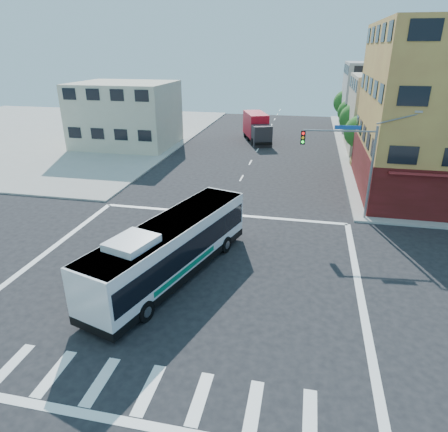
# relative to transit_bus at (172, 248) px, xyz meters

# --- Properties ---
(ground) EXTENTS (120.00, 120.00, 0.00)m
(ground) POSITION_rel_transit_bus_xyz_m (0.74, -0.01, -1.79)
(ground) COLOR black
(ground) RESTS_ON ground
(sidewalk_nw) EXTENTS (50.00, 50.00, 0.15)m
(sidewalk_nw) POSITION_rel_transit_bus_xyz_m (-34.26, 34.99, -1.71)
(sidewalk_nw) COLOR gray
(sidewalk_nw) RESTS_ON ground
(building_east_near) EXTENTS (12.06, 10.06, 9.00)m
(building_east_near) POSITION_rel_transit_bus_xyz_m (17.72, 33.97, 2.72)
(building_east_near) COLOR tan
(building_east_near) RESTS_ON ground
(building_east_far) EXTENTS (12.06, 10.06, 10.00)m
(building_east_far) POSITION_rel_transit_bus_xyz_m (17.71, 47.97, 3.22)
(building_east_far) COLOR #A2A29D
(building_east_far) RESTS_ON ground
(building_west) EXTENTS (12.06, 10.06, 8.00)m
(building_west) POSITION_rel_transit_bus_xyz_m (-16.28, 29.97, 2.22)
(building_west) COLOR beige
(building_west) RESTS_ON ground
(signal_mast_ne) EXTENTS (7.91, 1.13, 8.07)m
(signal_mast_ne) POSITION_rel_transit_bus_xyz_m (9.81, 10.61, 3.20)
(signal_mast_ne) COLOR slate
(signal_mast_ne) RESTS_ON ground
(street_tree_a) EXTENTS (3.60, 3.60, 5.53)m
(street_tree_a) POSITION_rel_transit_bus_xyz_m (12.64, 27.92, 1.80)
(street_tree_a) COLOR #3C2516
(street_tree_a) RESTS_ON ground
(street_tree_b) EXTENTS (3.80, 3.80, 5.79)m
(street_tree_b) POSITION_rel_transit_bus_xyz_m (12.64, 35.92, 1.97)
(street_tree_b) COLOR #3C2516
(street_tree_b) RESTS_ON ground
(street_tree_c) EXTENTS (3.40, 3.40, 5.29)m
(street_tree_c) POSITION_rel_transit_bus_xyz_m (12.64, 43.92, 1.67)
(street_tree_c) COLOR #3C2516
(street_tree_c) RESTS_ON ground
(street_tree_d) EXTENTS (4.00, 4.00, 6.03)m
(street_tree_d) POSITION_rel_transit_bus_xyz_m (12.64, 51.92, 2.09)
(street_tree_d) COLOR #3C2516
(street_tree_d) RESTS_ON ground
(transit_bus) EXTENTS (6.10, 12.56, 3.65)m
(transit_bus) POSITION_rel_transit_bus_xyz_m (0.00, 0.00, 0.00)
(transit_bus) COLOR black
(transit_bus) RESTS_ON ground
(box_truck) EXTENTS (5.03, 8.59, 3.72)m
(box_truck) POSITION_rel_transit_bus_xyz_m (-0.07, 36.19, 0.02)
(box_truck) COLOR #232227
(box_truck) RESTS_ON ground
(parked_car) EXTENTS (2.60, 4.47, 1.43)m
(parked_car) POSITION_rel_transit_bus_xyz_m (12.71, 24.47, -1.07)
(parked_car) COLOR #E2C263
(parked_car) RESTS_ON ground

